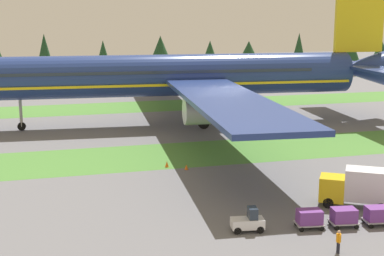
{
  "coord_description": "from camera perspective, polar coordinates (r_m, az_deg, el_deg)",
  "views": [
    {
      "loc": [
        -14.93,
        -27.8,
        17.18
      ],
      "look_at": [
        1.59,
        33.86,
        4.0
      ],
      "focal_mm": 52.64,
      "sensor_mm": 36.0,
      "label": 1
    }
  ],
  "objects": [
    {
      "name": "cargo_dolly_third",
      "position": [
        49.06,
        18.3,
        -8.31
      ],
      "size": [
        2.39,
        1.79,
        1.55
      ],
      "rotation": [
        0.0,
        0.0,
        1.43
      ],
      "color": "#A3A3A8",
      "rests_on": "ground"
    },
    {
      "name": "ground_crew_loader",
      "position": [
        42.87,
        14.62,
        -10.98
      ],
      "size": [
        0.36,
        0.55,
        1.74
      ],
      "rotation": [
        0.0,
        0.0,
        1.34
      ],
      "color": "black",
      "rests_on": "ground"
    },
    {
      "name": "distant_tree_line",
      "position": [
        142.19,
        -9.05,
        7.45
      ],
      "size": [
        160.91,
        10.79,
        12.07
      ],
      "color": "#4C3823",
      "rests_on": "ground"
    },
    {
      "name": "airliner",
      "position": [
        86.55,
        -0.7,
        5.4
      ],
      "size": [
        67.79,
        83.23,
        21.62
      ],
      "rotation": [
        0.0,
        0.0,
        1.49
      ],
      "color": "navy",
      "rests_on": "ground"
    },
    {
      "name": "grass_strip_near",
      "position": [
        69.07,
        -2.04,
        -2.74
      ],
      "size": [
        320.0,
        12.33,
        0.01
      ],
      "primitive_type": "cube",
      "color": "#4C8438",
      "rests_on": "ground"
    },
    {
      "name": "cargo_dolly_second",
      "position": [
        47.92,
        15.13,
        -8.59
      ],
      "size": [
        2.39,
        1.79,
        1.55
      ],
      "rotation": [
        0.0,
        0.0,
        1.43
      ],
      "color": "#A3A3A8",
      "rests_on": "ground"
    },
    {
      "name": "taxiway_marker_1",
      "position": [
        62.64,
        -0.57,
        -3.99
      ],
      "size": [
        0.44,
        0.44,
        0.56
      ],
      "primitive_type": "cone",
      "color": "orange",
      "rests_on": "ground"
    },
    {
      "name": "taxiway_marker_0",
      "position": [
        63.68,
        -2.56,
        -3.67
      ],
      "size": [
        0.44,
        0.44,
        0.69
      ],
      "primitive_type": "cone",
      "color": "orange",
      "rests_on": "ground"
    },
    {
      "name": "cargo_dolly_lead",
      "position": [
        46.93,
        11.81,
        -8.86
      ],
      "size": [
        2.39,
        1.79,
        1.55
      ],
      "rotation": [
        0.0,
        0.0,
        1.43
      ],
      "color": "#A3A3A8",
      "rests_on": "ground"
    },
    {
      "name": "catering_truck",
      "position": [
        52.5,
        16.7,
        -5.7
      ],
      "size": [
        7.1,
        5.67,
        3.58
      ],
      "rotation": [
        0.0,
        0.0,
        1.01
      ],
      "color": "yellow",
      "rests_on": "ground"
    },
    {
      "name": "baggage_tug",
      "position": [
        45.65,
        5.74,
        -9.41
      ],
      "size": [
        2.75,
        1.65,
        1.97
      ],
      "rotation": [
        0.0,
        0.0,
        1.43
      ],
      "color": "silver",
      "rests_on": "ground"
    },
    {
      "name": "grass_strip_far",
      "position": [
        104.38,
        -6.58,
        2.12
      ],
      "size": [
        320.0,
        12.33,
        0.01
      ],
      "primitive_type": "cube",
      "color": "#4C8438",
      "rests_on": "ground"
    }
  ]
}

